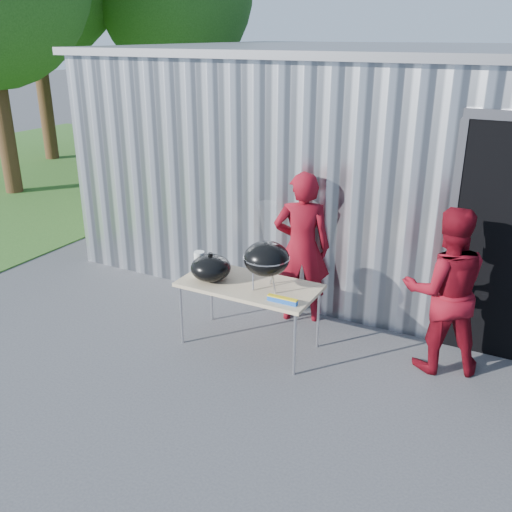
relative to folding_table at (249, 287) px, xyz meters
The scene contains 11 objects.
ground 0.98m from the folding_table, 108.32° to the right, with size 80.00×80.00×0.00m, color #424245.
building 4.09m from the folding_table, 79.89° to the left, with size 8.20×6.20×3.10m.
grass_patch 10.68m from the folding_table, 149.81° to the left, with size 10.00×12.00×0.02m, color #2D591E.
folding_table is the anchor object (origin of this frame).
kettle_grill 0.51m from the folding_table, ahead, with size 0.49×0.49×0.95m.
grill_lid 0.47m from the folding_table, 166.66° to the right, with size 0.44×0.44×0.32m.
paper_towels 0.63m from the folding_table, behind, with size 0.12×0.12×0.28m, color white.
white_tub 0.60m from the folding_table, 158.89° to the left, with size 0.20×0.15×0.10m, color white.
foil_box 0.58m from the folding_table, 25.88° to the right, with size 0.32×0.06×0.06m.
person_cook 0.93m from the folding_table, 75.15° to the left, with size 0.67×0.44×1.83m, color maroon.
person_bystander 2.02m from the folding_table, 15.49° to the left, with size 0.85×0.66×1.74m, color maroon.
Camera 1 is at (2.91, -4.29, 3.28)m, focal length 40.00 mm.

